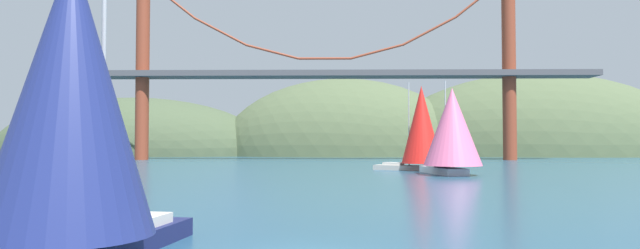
{
  "coord_description": "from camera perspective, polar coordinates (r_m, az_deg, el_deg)",
  "views": [
    {
      "loc": [
        0.88,
        -16.91,
        3.57
      ],
      "look_at": [
        0.0,
        35.72,
        5.38
      ],
      "focal_mm": 30.01,
      "sensor_mm": 36.0,
      "label": 1
    }
  ],
  "objects": [
    {
      "name": "sailboat_pink_spinnaker",
      "position": [
        60.73,
        13.88,
        -0.45
      ],
      "size": [
        7.47,
        10.79,
        10.66
      ],
      "color": "white",
      "rests_on": "ground_plane"
    },
    {
      "name": "headland_left",
      "position": [
        161.91,
        -19.26,
        -3.13
      ],
      "size": [
        80.43,
        44.0,
        33.01
      ],
      "primitive_type": "ellipsoid",
      "color": "#425138",
      "rests_on": "ground_plane"
    },
    {
      "name": "headland_center",
      "position": [
        152.01,
        2.52,
        -3.32
      ],
      "size": [
        70.5,
        44.0,
        43.63
      ],
      "primitive_type": "ellipsoid",
      "color": "#4C5B3D",
      "rests_on": "ground_plane"
    },
    {
      "name": "headland_right",
      "position": [
        163.05,
        22.25,
        -3.08
      ],
      "size": [
        89.67,
        44.0,
        46.62
      ],
      "primitive_type": "ellipsoid",
      "color": "#4C5B3D",
      "rests_on": "ground_plane"
    },
    {
      "name": "sailboat_navy_sail",
      "position": [
        16.76,
        -24.79,
        2.19
      ],
      "size": [
        5.39,
        8.91,
        10.1
      ],
      "color": "#191E4C",
      "rests_on": "ground_plane"
    },
    {
      "name": "suspension_bridge",
      "position": [
        112.94,
        0.51,
        5.73
      ],
      "size": [
        113.2,
        6.0,
        38.89
      ],
      "color": "brown",
      "rests_on": "ground_plane"
    },
    {
      "name": "sailboat_red_spinnaker",
      "position": [
        70.11,
        10.69,
        -0.18
      ],
      "size": [
        9.61,
        7.48,
        11.49
      ],
      "color": "#B7B2A8",
      "rests_on": "ground_plane"
    }
  ]
}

